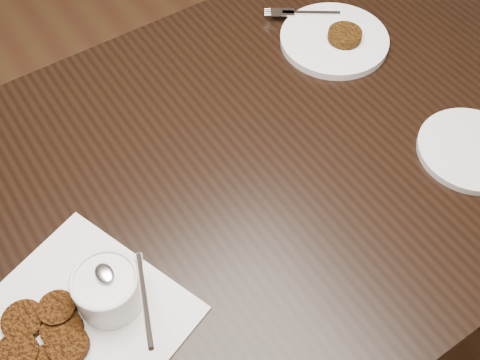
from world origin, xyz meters
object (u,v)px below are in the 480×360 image
at_px(table, 261,257).
at_px(plate_empty, 471,150).
at_px(sauce_ramekin, 104,279).
at_px(napkin, 75,327).
at_px(plate_with_patty, 335,37).

distance_m(table, plate_empty, 0.53).
relative_size(sauce_ramekin, plate_empty, 0.71).
relative_size(napkin, sauce_ramekin, 2.09).
bearing_deg(sauce_ramekin, plate_empty, -8.58).
height_order(sauce_ramekin, plate_empty, sauce_ramekin).
bearing_deg(plate_with_patty, napkin, -159.05).
bearing_deg(sauce_ramekin, plate_with_patty, 22.26).
xyz_separation_m(plate_with_patty, plate_empty, (0.02, -0.37, -0.01)).
bearing_deg(table, plate_with_patty, 29.90).
xyz_separation_m(table, napkin, (-0.42, -0.11, 0.38)).
relative_size(plate_with_patty, plate_empty, 1.17).
bearing_deg(napkin, plate_with_patty, 20.95).
distance_m(napkin, plate_with_patty, 0.77).
distance_m(napkin, sauce_ramekin, 0.10).
bearing_deg(table, napkin, -165.96).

